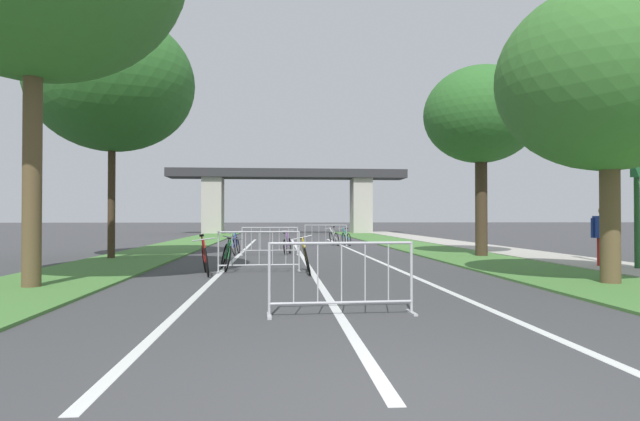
# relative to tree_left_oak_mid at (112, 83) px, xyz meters

# --- Properties ---
(ground_plane) EXTENTS (300.00, 300.00, 0.00)m
(ground_plane) POSITION_rel_tree_left_oak_mid_xyz_m (6.47, -14.14, -5.95)
(ground_plane) COLOR #3D3D3F
(grass_verge_left) EXTENTS (2.96, 51.23, 0.05)m
(grass_verge_left) POSITION_rel_tree_left_oak_mid_xyz_m (0.75, 6.82, -5.92)
(grass_verge_left) COLOR #477A38
(grass_verge_left) RESTS_ON ground
(grass_verge_right) EXTENTS (2.96, 51.23, 0.05)m
(grass_verge_right) POSITION_rel_tree_left_oak_mid_xyz_m (12.18, 6.82, -5.92)
(grass_verge_right) COLOR #477A38
(grass_verge_right) RESTS_ON ground
(sidewalk_path_right) EXTENTS (2.34, 51.23, 0.08)m
(sidewalk_path_right) POSITION_rel_tree_left_oak_mid_xyz_m (14.83, 6.82, -5.91)
(sidewalk_path_right) COLOR #ADA89E
(sidewalk_path_right) RESTS_ON ground
(lane_stripe_center) EXTENTS (0.14, 29.64, 0.01)m
(lane_stripe_center) POSITION_rel_tree_left_oak_mid_xyz_m (6.47, 0.68, -5.95)
(lane_stripe_center) COLOR silver
(lane_stripe_center) RESTS_ON ground
(lane_stripe_right_lane) EXTENTS (0.14, 29.64, 0.01)m
(lane_stripe_right_lane) POSITION_rel_tree_left_oak_mid_xyz_m (8.79, 0.68, -5.95)
(lane_stripe_right_lane) COLOR silver
(lane_stripe_right_lane) RESTS_ON ground
(lane_stripe_left_lane) EXTENTS (0.14, 29.64, 0.01)m
(lane_stripe_left_lane) POSITION_rel_tree_left_oak_mid_xyz_m (4.14, 0.68, -5.95)
(lane_stripe_left_lane) COLOR silver
(lane_stripe_left_lane) RESTS_ON ground
(overpass_bridge) EXTENTS (20.96, 3.08, 5.67)m
(overpass_bridge) POSITION_rel_tree_left_oak_mid_xyz_m (6.47, 28.20, -1.94)
(overpass_bridge) COLOR #2D2D30
(overpass_bridge) RESTS_ON ground
(tree_left_oak_mid) EXTENTS (5.45, 5.45, 8.27)m
(tree_left_oak_mid) POSITION_rel_tree_left_oak_mid_xyz_m (0.00, 0.00, 0.00)
(tree_left_oak_mid) COLOR #3D2D1E
(tree_left_oak_mid) RESTS_ON ground
(tree_right_maple_mid) EXTENTS (4.55, 4.55, 6.24)m
(tree_right_maple_mid) POSITION_rel_tree_left_oak_mid_xyz_m (12.44, -7.72, -1.66)
(tree_right_maple_mid) COLOR brown
(tree_right_maple_mid) RESTS_ON ground
(tree_right_pine_near) EXTENTS (4.05, 4.05, 6.79)m
(tree_right_pine_near) POSITION_rel_tree_left_oak_mid_xyz_m (12.80, -0.05, -0.91)
(tree_right_pine_near) COLOR #3D2D1E
(tree_right_pine_near) RESTS_ON ground
(lamppost_with_sign) EXTENTS (0.56, 0.32, 5.08)m
(lamppost_with_sign) POSITION_rel_tree_left_oak_mid_xyz_m (14.93, -5.14, -2.92)
(lamppost_with_sign) COLOR #1E4C23
(lamppost_with_sign) RESTS_ON ground
(crowd_barrier_nearest) EXTENTS (2.13, 0.52, 1.05)m
(crowd_barrier_nearest) POSITION_rel_tree_left_oak_mid_xyz_m (6.50, -10.53, -5.43)
(crowd_barrier_nearest) COLOR #ADADB2
(crowd_barrier_nearest) RESTS_ON ground
(crowd_barrier_second) EXTENTS (2.14, 0.55, 1.05)m
(crowd_barrier_second) POSITION_rel_tree_left_oak_mid_xyz_m (5.11, -4.54, -5.43)
(crowd_barrier_second) COLOR #ADADB2
(crowd_barrier_second) RESTS_ON ground
(crowd_barrier_third) EXTENTS (2.13, 0.51, 1.05)m
(crowd_barrier_third) POSITION_rel_tree_left_oak_mid_xyz_m (5.29, 1.45, -5.43)
(crowd_barrier_third) COLOR #ADADB2
(crowd_barrier_third) RESTS_ON ground
(crowd_barrier_fourth) EXTENTS (2.13, 0.50, 1.05)m
(crowd_barrier_fourth) POSITION_rel_tree_left_oak_mid_xyz_m (7.94, 7.44, -5.43)
(crowd_barrier_fourth) COLOR #ADADB2
(crowd_barrier_fourth) RESTS_ON ground
(bicycle_green_0) EXTENTS (0.69, 1.73, 0.94)m
(bicycle_green_0) POSITION_rel_tree_left_oak_mid_xyz_m (4.22, -4.01, -5.57)
(bicycle_green_0) COLOR black
(bicycle_green_0) RESTS_ON ground
(bicycle_teal_1) EXTENTS (0.54, 1.62, 0.91)m
(bicycle_teal_1) POSITION_rel_tree_left_oak_mid_xyz_m (9.03, 8.02, -5.59)
(bicycle_teal_1) COLOR black
(bicycle_teal_1) RESTS_ON ground
(bicycle_purple_2) EXTENTS (0.50, 1.65, 0.93)m
(bicycle_purple_2) POSITION_rel_tree_left_oak_mid_xyz_m (5.94, 1.81, -5.60)
(bicycle_purple_2) COLOR black
(bicycle_purple_2) RESTS_ON ground
(bicycle_yellow_3) EXTENTS (0.48, 1.71, 0.98)m
(bicycle_yellow_3) POSITION_rel_tree_left_oak_mid_xyz_m (6.29, -4.95, -5.56)
(bicycle_yellow_3) COLOR black
(bicycle_yellow_3) RESTS_ON ground
(bicycle_red_4) EXTENTS (0.53, 1.75, 0.98)m
(bicycle_red_4) POSITION_rel_tree_left_oak_mid_xyz_m (3.81, -5.05, -5.56)
(bicycle_red_4) COLOR black
(bicycle_red_4) RESTS_ON ground
(bicycle_white_5) EXTENTS (0.68, 1.64, 0.98)m
(bicycle_white_5) POSITION_rel_tree_left_oak_mid_xyz_m (8.39, 7.88, -5.57)
(bicycle_white_5) COLOR black
(bicycle_white_5) RESTS_ON ground
(bicycle_blue_6) EXTENTS (0.54, 1.73, 0.89)m
(bicycle_blue_6) POSITION_rel_tree_left_oak_mid_xyz_m (3.98, 1.95, -5.58)
(bicycle_blue_6) COLOR black
(bicycle_blue_6) RESTS_ON ground
(pedestrian_strolling) EXTENTS (0.60, 0.39, 1.70)m
(pedestrian_strolling) POSITION_rel_tree_left_oak_mid_xyz_m (14.45, -4.43, -4.91)
(pedestrian_strolling) COLOR #B21E1E
(pedestrian_strolling) RESTS_ON ground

